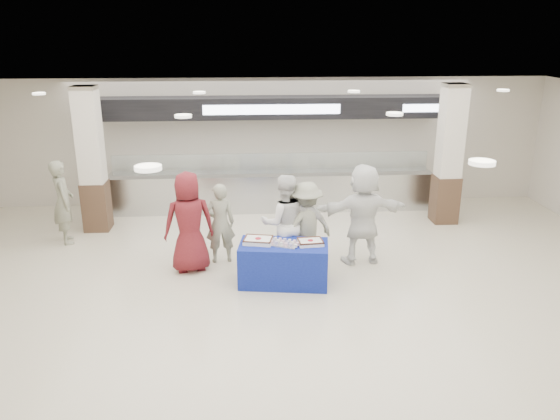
{
  "coord_description": "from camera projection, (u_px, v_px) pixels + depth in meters",
  "views": [
    {
      "loc": [
        -0.65,
        -7.71,
        4.32
      ],
      "look_at": [
        -0.04,
        1.6,
        1.23
      ],
      "focal_mm": 35.0,
      "sensor_mm": 36.0,
      "label": 1
    }
  ],
  "objects": [
    {
      "name": "soldier_bg",
      "position": [
        63.0,
        202.0,
        11.39
      ],
      "size": [
        0.64,
        0.76,
        1.78
      ],
      "primitive_type": "imported",
      "rotation": [
        0.0,
        0.0,
        1.97
      ],
      "color": "gray",
      "rests_on": "ground"
    },
    {
      "name": "sheet_cake_right",
      "position": [
        310.0,
        242.0,
        9.52
      ],
      "size": [
        0.46,
        0.37,
        0.09
      ],
      "color": "white",
      "rests_on": "display_table"
    },
    {
      "name": "chef_tall",
      "position": [
        284.0,
        223.0,
        10.1
      ],
      "size": [
        0.96,
        0.79,
        1.83
      ],
      "primitive_type": "imported",
      "rotation": [
        0.0,
        0.0,
        3.26
      ],
      "color": "white",
      "rests_on": "ground"
    },
    {
      "name": "cupcake_tray",
      "position": [
        285.0,
        243.0,
        9.5
      ],
      "size": [
        0.55,
        0.49,
        0.07
      ],
      "color": "silver",
      "rests_on": "display_table"
    },
    {
      "name": "display_table",
      "position": [
        284.0,
        264.0,
        9.66
      ],
      "size": [
        1.64,
        0.99,
        0.75
      ],
      "primitive_type": "cube",
      "rotation": [
        0.0,
        0.0,
        -0.14
      ],
      "color": "navy",
      "rests_on": "ground"
    },
    {
      "name": "serving_line",
      "position": [
        272.0,
        164.0,
        13.45
      ],
      "size": [
        8.7,
        0.85,
        2.8
      ],
      "color": "#BABDC2",
      "rests_on": "ground"
    },
    {
      "name": "sheet_cake_left",
      "position": [
        258.0,
        240.0,
        9.58
      ],
      "size": [
        0.55,
        0.47,
        0.1
      ],
      "color": "white",
      "rests_on": "display_table"
    },
    {
      "name": "civilian_white",
      "position": [
        363.0,
        214.0,
        10.37
      ],
      "size": [
        1.87,
        0.76,
        1.96
      ],
      "primitive_type": "imported",
      "rotation": [
        0.0,
        0.0,
        3.24
      ],
      "color": "white",
      "rests_on": "ground"
    },
    {
      "name": "ground",
      "position": [
        289.0,
        314.0,
        8.7
      ],
      "size": [
        14.0,
        14.0,
        0.0
      ],
      "primitive_type": "plane",
      "color": "beige",
      "rests_on": "ground"
    },
    {
      "name": "chef_short",
      "position": [
        303.0,
        228.0,
        10.16
      ],
      "size": [
        1.01,
        0.6,
        1.61
      ],
      "primitive_type": "imported",
      "rotation": [
        0.0,
        0.0,
        2.9
      ],
      "color": "white",
      "rests_on": "ground"
    },
    {
      "name": "soldier_b",
      "position": [
        306.0,
        226.0,
        10.15
      ],
      "size": [
        1.25,
        1.01,
        1.69
      ],
      "primitive_type": "imported",
      "rotation": [
        0.0,
        0.0,
        3.55
      ],
      "color": "gray",
      "rests_on": "ground"
    },
    {
      "name": "column_right",
      "position": [
        449.0,
        158.0,
        12.45
      ],
      "size": [
        0.55,
        0.55,
        3.2
      ],
      "color": "#3D281C",
      "rests_on": "ground"
    },
    {
      "name": "column_left",
      "position": [
        92.0,
        163.0,
        11.95
      ],
      "size": [
        0.55,
        0.55,
        3.2
      ],
      "color": "#3D281C",
      "rests_on": "ground"
    },
    {
      "name": "soldier_a",
      "position": [
        220.0,
        223.0,
        10.45
      ],
      "size": [
        0.63,
        0.46,
        1.58
      ],
      "primitive_type": "imported",
      "rotation": [
        0.0,
        0.0,
        3.3
      ],
      "color": "gray",
      "rests_on": "ground"
    },
    {
      "name": "civilian_maroon",
      "position": [
        189.0,
        222.0,
        10.02
      ],
      "size": [
        1.04,
        0.8,
        1.9
      ],
      "primitive_type": "imported",
      "rotation": [
        0.0,
        0.0,
        3.38
      ],
      "color": "maroon",
      "rests_on": "ground"
    }
  ]
}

